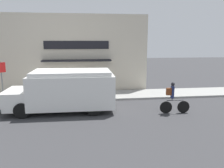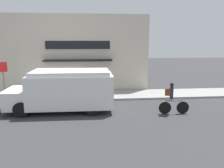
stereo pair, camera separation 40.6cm
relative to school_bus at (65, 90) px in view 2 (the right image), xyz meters
name	(u,v)px [view 2 (the right image)]	position (x,y,z in m)	size (l,w,h in m)	color
ground_plane	(56,102)	(-0.79, 1.63, -1.12)	(70.00, 70.00, 0.00)	#38383A
sidewalk	(59,96)	(-0.79, 2.85, -1.06)	(28.00, 2.44, 0.12)	#999993
storefront	(61,54)	(-0.74, 4.24, 1.64)	(12.73, 0.96, 5.53)	beige
school_bus	(65,90)	(0.00, 0.00, 0.00)	(5.62, 2.83, 2.15)	white
cyclist	(172,99)	(5.45, -1.18, -0.34)	(1.56, 0.20, 1.63)	black
stop_sign_post	(3,74)	(-3.98, 2.24, 0.57)	(0.45, 0.45, 2.34)	slate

